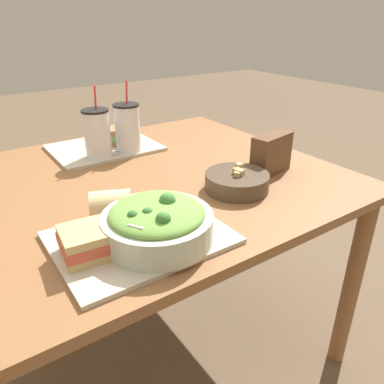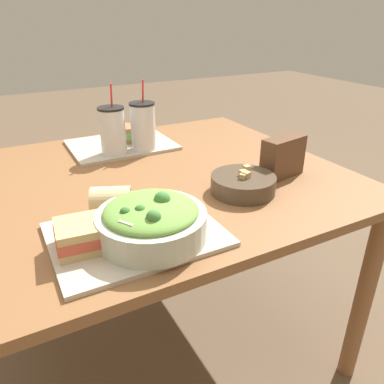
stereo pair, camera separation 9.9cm
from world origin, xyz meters
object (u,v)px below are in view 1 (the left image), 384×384
sandwich_far (114,136)px  chip_bag (271,154)px  drink_cup_dark (97,135)px  soup_bowl (237,181)px  baguette_near (112,205)px  sandwich_near (89,242)px  drink_cup_red (128,129)px  salad_bowl (157,222)px

sandwich_far → chip_bag: bearing=-37.5°
drink_cup_dark → soup_bowl: bearing=-63.1°
chip_bag → baguette_near: bearing=171.1°
sandwich_near → chip_bag: 0.71m
drink_cup_dark → drink_cup_red: (0.12, 0.00, 0.00)m
drink_cup_dark → chip_bag: 0.63m
salad_bowl → soup_bowl: bearing=19.3°
soup_bowl → sandwich_far: sandwich_far is taller
soup_bowl → chip_bag: size_ratio=1.20×
salad_bowl → soup_bowl: 0.37m
soup_bowl → sandwich_near: 0.51m
baguette_near → chip_bag: size_ratio=0.77×
sandwich_near → drink_cup_red: (0.38, 0.58, 0.05)m
soup_bowl → sandwich_near: sandwich_near is taller
sandwich_near → sandwich_far: size_ratio=0.88×
soup_bowl → drink_cup_red: bearing=104.7°
sandwich_near → sandwich_far: same height
chip_bag → salad_bowl: bearing=-173.3°
sandwich_far → drink_cup_red: size_ratio=0.55×
sandwich_far → chip_bag: chip_bag is taller
sandwich_near → drink_cup_dark: size_ratio=0.49×
sandwich_near → chip_bag: chip_bag is taller
baguette_near → sandwich_far: (0.26, 0.58, -0.01)m
chip_bag → sandwich_far: bearing=109.6°
chip_bag → drink_cup_red: bearing=114.9°
drink_cup_red → soup_bowl: bearing=-75.3°
drink_cup_dark → drink_cup_red: bearing=0.0°
sandwich_near → drink_cup_dark: drink_cup_dark is taller
drink_cup_red → chip_bag: 0.55m
soup_bowl → chip_bag: (0.19, 0.05, 0.04)m
soup_bowl → drink_cup_dark: drink_cup_dark is taller
salad_bowl → baguette_near: (-0.05, 0.15, -0.01)m
sandwich_near → chip_bag: size_ratio=0.78×
soup_bowl → drink_cup_red: drink_cup_red is taller
drink_cup_dark → chip_bag: drink_cup_dark is taller
soup_bowl → drink_cup_dark: size_ratio=0.75×
salad_bowl → chip_bag: size_ratio=1.59×
sandwich_near → sandwich_far: bearing=67.6°
sandwich_near → baguette_near: (0.11, 0.12, 0.01)m
drink_cup_red → sandwich_near: bearing=-123.1°
soup_bowl → drink_cup_dark: 0.56m
baguette_near → drink_cup_dark: drink_cup_dark is taller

